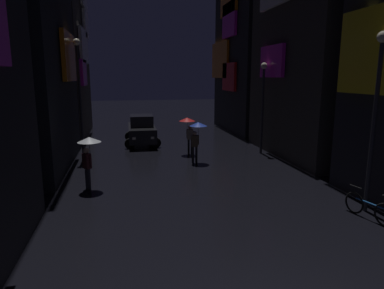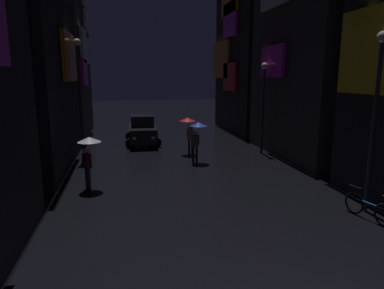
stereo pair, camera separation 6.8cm
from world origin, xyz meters
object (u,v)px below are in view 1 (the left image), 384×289
at_px(pedestrian_midstreet_left_clear, 89,148).
at_px(streetlamp_right_far, 263,97).
at_px(pedestrian_midstreet_centre_red, 188,125).
at_px(streetlamp_left_far, 79,87).
at_px(streetlamp_right_near, 376,103).
at_px(pedestrian_foreground_left_blue, 197,131).
at_px(bicycle_parked_at_storefront, 369,208).
at_px(car_distant, 142,130).

xyz_separation_m(pedestrian_midstreet_left_clear, streetlamp_right_far, (9.20, 4.79, 1.59)).
height_order(pedestrian_midstreet_centre_red, streetlamp_right_far, streetlamp_right_far).
bearing_deg(pedestrian_midstreet_left_clear, streetlamp_left_far, 98.57).
bearing_deg(pedestrian_midstreet_centre_red, streetlamp_left_far, -179.46).
xyz_separation_m(pedestrian_midstreet_centre_red, streetlamp_right_near, (4.21, -9.51, 1.92)).
bearing_deg(pedestrian_midstreet_centre_red, pedestrian_foreground_left_blue, -87.89).
height_order(pedestrian_foreground_left_blue, pedestrian_midstreet_centre_red, same).
bearing_deg(bicycle_parked_at_storefront, car_distant, 114.62).
bearing_deg(pedestrian_midstreet_left_clear, streetlamp_right_near, -24.13).
relative_size(pedestrian_midstreet_centre_red, car_distant, 0.51).
bearing_deg(car_distant, pedestrian_midstreet_left_clear, -106.00).
bearing_deg(streetlamp_left_far, pedestrian_foreground_left_blue, -18.76).
bearing_deg(car_distant, streetlamp_left_far, -133.42).
relative_size(car_distant, streetlamp_right_far, 0.81).
bearing_deg(car_distant, streetlamp_right_near, -62.88).
bearing_deg(car_distant, pedestrian_midstreet_centre_red, -55.00).
distance_m(car_distant, streetlamp_right_near, 14.83).
bearing_deg(streetlamp_left_far, pedestrian_midstreet_centre_red, 0.54).
distance_m(pedestrian_midstreet_left_clear, streetlamp_left_far, 5.83).
relative_size(pedestrian_midstreet_left_clear, pedestrian_foreground_left_blue, 1.00).
bearing_deg(car_distant, bicycle_parked_at_storefront, -65.38).
distance_m(pedestrian_midstreet_left_clear, bicycle_parked_at_storefront, 10.10).
xyz_separation_m(car_distant, streetlamp_right_far, (6.65, -4.08, 2.33)).
distance_m(car_distant, streetlamp_right_far, 8.14).
relative_size(streetlamp_left_far, streetlamp_right_near, 1.09).
bearing_deg(streetlamp_right_far, car_distant, 148.50).
bearing_deg(streetlamp_right_near, pedestrian_midstreet_centre_red, 113.91).
relative_size(pedestrian_foreground_left_blue, streetlamp_right_far, 0.41).
bearing_deg(bicycle_parked_at_storefront, streetlamp_right_near, 58.99).
height_order(pedestrian_midstreet_left_clear, streetlamp_left_far, streetlamp_left_far).
height_order(pedestrian_foreground_left_blue, car_distant, pedestrian_foreground_left_blue).
height_order(streetlamp_left_far, streetlamp_right_far, streetlamp_left_far).
relative_size(streetlamp_left_far, streetlamp_right_far, 1.22).
bearing_deg(pedestrian_foreground_left_blue, bicycle_parked_at_storefront, -65.26).
bearing_deg(streetlamp_right_near, car_distant, 117.12).
bearing_deg(streetlamp_left_far, streetlamp_right_far, -3.08).
bearing_deg(car_distant, streetlamp_right_far, -31.50).
xyz_separation_m(pedestrian_midstreet_left_clear, pedestrian_midstreet_centre_red, (4.98, 5.39, 0.00)).
bearing_deg(streetlamp_left_far, pedestrian_midstreet_left_clear, -81.43).
relative_size(car_distant, streetlamp_left_far, 0.66).
distance_m(pedestrian_midstreet_left_clear, pedestrian_midstreet_centre_red, 7.34).
bearing_deg(pedestrian_midstreet_left_clear, pedestrian_foreground_left_blue, 33.45).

